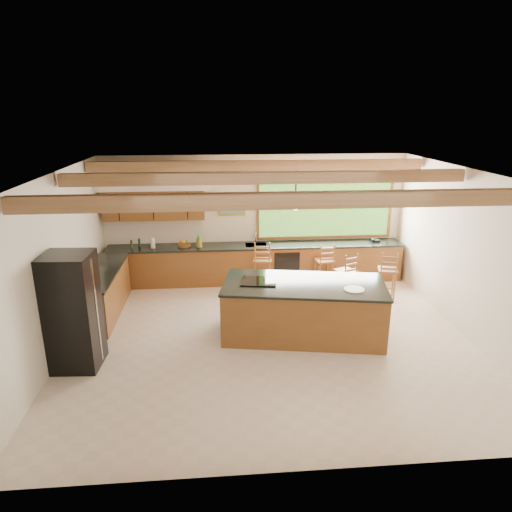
{
  "coord_description": "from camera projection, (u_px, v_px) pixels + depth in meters",
  "views": [
    {
      "loc": [
        -0.9,
        -7.45,
        4.0
      ],
      "look_at": [
        -0.18,
        0.8,
        1.33
      ],
      "focal_mm": 32.0,
      "sensor_mm": 36.0,
      "label": 1
    }
  ],
  "objects": [
    {
      "name": "bar_stool_b",
      "position": [
        346.0,
        273.0,
        9.82
      ],
      "size": [
        0.51,
        0.51,
        1.08
      ],
      "rotation": [
        0.0,
        0.0,
        0.41
      ],
      "color": "brown",
      "rests_on": "ground"
    },
    {
      "name": "bar_stool_c",
      "position": [
        324.0,
        262.0,
        10.49
      ],
      "size": [
        0.45,
        0.45,
        1.1
      ],
      "rotation": [
        0.0,
        0.0,
        0.15
      ],
      "color": "brown",
      "rests_on": "ground"
    },
    {
      "name": "bar_stool_d",
      "position": [
        389.0,
        271.0,
        9.86
      ],
      "size": [
        0.49,
        0.49,
        1.11
      ],
      "rotation": [
        0.0,
        0.0,
        -0.26
      ],
      "color": "brown",
      "rests_on": "ground"
    },
    {
      "name": "counter_run",
      "position": [
        222.0,
        269.0,
        10.55
      ],
      "size": [
        7.12,
        3.1,
        1.25
      ],
      "color": "brown",
      "rests_on": "ground"
    },
    {
      "name": "bar_stool_a",
      "position": [
        262.0,
        261.0,
        10.43
      ],
      "size": [
        0.45,
        0.45,
        1.16
      ],
      "rotation": [
        0.0,
        0.0,
        -0.1
      ],
      "color": "brown",
      "rests_on": "ground"
    },
    {
      "name": "refrigerator",
      "position": [
        73.0,
        312.0,
        7.2
      ],
      "size": [
        0.78,
        0.76,
        1.9
      ],
      "rotation": [
        0.0,
        0.0,
        -0.06
      ],
      "color": "black",
      "rests_on": "ground"
    },
    {
      "name": "ground",
      "position": [
        270.0,
        338.0,
        8.37
      ],
      "size": [
        7.2,
        7.2,
        0.0
      ],
      "primitive_type": "plane",
      "color": "beige",
      "rests_on": "ground"
    },
    {
      "name": "island",
      "position": [
        303.0,
        309.0,
        8.35
      ],
      "size": [
        3.1,
        1.85,
        1.03
      ],
      "rotation": [
        0.0,
        0.0,
        -0.17
      ],
      "color": "brown",
      "rests_on": "ground"
    },
    {
      "name": "room_shell",
      "position": [
        258.0,
        212.0,
        8.29
      ],
      "size": [
        7.27,
        6.54,
        3.02
      ],
      "color": "beige",
      "rests_on": "ground"
    }
  ]
}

